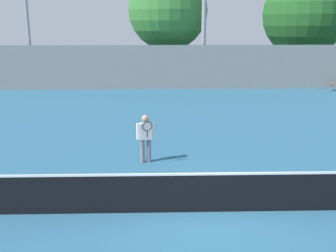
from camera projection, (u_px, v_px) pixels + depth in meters
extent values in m
plane|color=#285B7A|center=(205.00, 212.00, 9.22)|extent=(100.00, 100.00, 0.00)
cube|color=black|center=(206.00, 194.00, 9.10)|extent=(10.71, 0.03, 0.92)
cube|color=white|center=(206.00, 174.00, 8.98)|extent=(10.71, 0.04, 0.05)
cylinder|color=slate|center=(142.00, 151.00, 12.45)|extent=(0.14, 0.14, 0.76)
cylinder|color=slate|center=(149.00, 150.00, 12.50)|extent=(0.14, 0.14, 0.76)
cube|color=white|center=(145.00, 131.00, 12.31)|extent=(0.41, 0.28, 0.52)
cylinder|color=white|center=(138.00, 131.00, 12.25)|extent=(0.10, 0.10, 0.51)
cylinder|color=white|center=(153.00, 130.00, 12.37)|extent=(0.10, 0.10, 0.51)
sphere|color=tan|center=(145.00, 119.00, 12.21)|extent=(0.23, 0.23, 0.23)
cylinder|color=black|center=(147.00, 134.00, 12.05)|extent=(0.03, 0.03, 0.22)
torus|color=black|center=(147.00, 126.00, 11.99)|extent=(0.31, 0.10, 0.31)
cylinder|color=silver|center=(147.00, 126.00, 11.99)|extent=(0.26, 0.07, 0.27)
cylinder|color=gray|center=(331.00, 87.00, 26.05)|extent=(0.06, 0.06, 0.45)
cylinder|color=#939399|center=(204.00, 16.00, 25.79)|extent=(0.30, 0.30, 9.64)
cylinder|color=#939399|center=(27.00, 13.00, 25.43)|extent=(0.22, 0.22, 9.99)
cube|color=gray|center=(174.00, 67.00, 26.27)|extent=(35.96, 0.06, 2.95)
cylinder|color=brown|center=(168.00, 63.00, 29.03)|extent=(0.48, 0.48, 2.98)
sphere|color=#387A33|center=(168.00, 10.00, 28.09)|extent=(5.68, 5.68, 5.68)
cylinder|color=brown|center=(301.00, 63.00, 31.88)|extent=(0.36, 0.36, 2.39)
sphere|color=#235B23|center=(305.00, 15.00, 30.92)|extent=(6.56, 6.56, 6.56)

